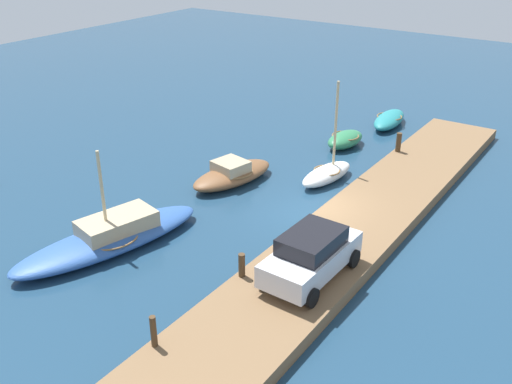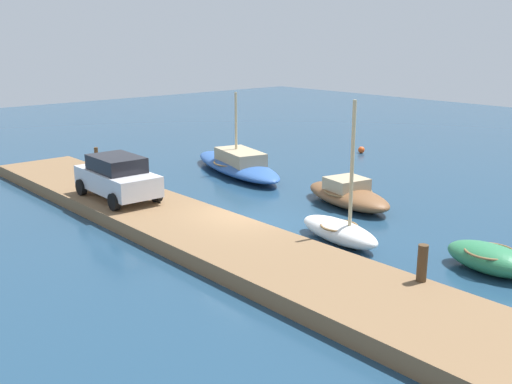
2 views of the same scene
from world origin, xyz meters
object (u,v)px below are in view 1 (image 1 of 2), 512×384
object	(u,v)px
sailboat_blue	(111,236)
motorboat_brown	(232,174)
mooring_post_mid_east	(399,142)
dinghy_green	(345,139)
mooring_post_mid_west	(242,265)
mooring_post_west	(154,331)
rowboat_white	(327,173)
parked_car	(311,254)
rowboat_teal	(389,120)

from	to	relation	value
sailboat_blue	motorboat_brown	xyz separation A→B (m)	(7.31, -0.32, -0.01)
sailboat_blue	mooring_post_mid_east	bearing A→B (deg)	-7.94
dinghy_green	mooring_post_mid_west	xyz separation A→B (m)	(-13.90, -3.09, 0.51)
sailboat_blue	mooring_post_mid_west	size ratio (longest dim) A/B	9.40
motorboat_brown	mooring_post_west	bearing A→B (deg)	-142.40
rowboat_white	parked_car	world-z (taller)	rowboat_white
mooring_post_west	mooring_post_mid_east	distance (m)	17.85
sailboat_blue	mooring_post_mid_east	size ratio (longest dim) A/B	8.12
dinghy_green	motorboat_brown	bearing A→B (deg)	167.45
mooring_post_mid_west	mooring_post_mid_east	size ratio (longest dim) A/B	0.86
sailboat_blue	mooring_post_west	bearing A→B (deg)	-108.68
dinghy_green	mooring_post_mid_east	world-z (taller)	mooring_post_mid_east
rowboat_teal	sailboat_blue	bearing A→B (deg)	164.64
rowboat_teal	parked_car	xyz separation A→B (m)	(-17.17, -4.37, 0.98)
dinghy_green	motorboat_brown	xyz separation A→B (m)	(-7.21, 2.26, 0.04)
sailboat_blue	parked_car	world-z (taller)	sailboat_blue
motorboat_brown	mooring_post_mid_west	xyz separation A→B (m)	(-6.69, -5.35, 0.47)
mooring_post_west	parked_car	distance (m)	5.83
mooring_post_west	mooring_post_mid_east	bearing A→B (deg)	0.00
sailboat_blue	mooring_post_mid_east	world-z (taller)	sailboat_blue
mooring_post_west	sailboat_blue	bearing A→B (deg)	57.58
mooring_post_west	mooring_post_mid_west	distance (m)	4.22
rowboat_teal	parked_car	distance (m)	17.74
sailboat_blue	mooring_post_west	xyz separation A→B (m)	(-3.60, -5.67, 0.54)
dinghy_green	mooring_post_mid_west	bearing A→B (deg)	-162.63
mooring_post_west	mooring_post_mid_west	world-z (taller)	mooring_post_west
dinghy_green	mooring_post_west	xyz separation A→B (m)	(-18.11, -3.09, 0.59)
mooring_post_mid_east	rowboat_white	bearing A→B (deg)	157.63
dinghy_green	rowboat_white	xyz separation A→B (m)	(-4.55, -1.32, -0.00)
motorboat_brown	rowboat_white	size ratio (longest dim) A/B	1.01
dinghy_green	motorboat_brown	size ratio (longest dim) A/B	0.58
motorboat_brown	mooring_post_mid_east	distance (m)	8.78
motorboat_brown	mooring_post_mid_east	xyz separation A→B (m)	(6.95, -5.35, 0.54)
mooring_post_mid_west	dinghy_green	bearing A→B (deg)	12.53
mooring_post_west	mooring_post_mid_west	xyz separation A→B (m)	(4.22, 0.00, -0.08)
rowboat_white	mooring_post_west	size ratio (longest dim) A/B	4.71
parked_car	mooring_post_west	bearing A→B (deg)	162.43
sailboat_blue	rowboat_white	bearing A→B (deg)	-7.64
sailboat_blue	mooring_post_west	size ratio (longest dim) A/B	7.98
dinghy_green	mooring_post_mid_west	size ratio (longest dim) A/B	3.29
sailboat_blue	mooring_post_mid_east	xyz separation A→B (m)	(14.25, -5.67, 0.53)
sailboat_blue	rowboat_teal	xyz separation A→B (m)	(19.07, -3.20, -0.08)
motorboat_brown	mooring_post_west	size ratio (longest dim) A/B	4.77
rowboat_white	parked_car	xyz separation A→B (m)	(-8.06, -3.67, 0.95)
sailboat_blue	rowboat_teal	distance (m)	19.34
mooring_post_mid_east	rowboat_teal	bearing A→B (deg)	27.11
dinghy_green	sailboat_blue	distance (m)	14.74
rowboat_white	mooring_post_mid_east	size ratio (longest dim) A/B	4.80
sailboat_blue	parked_car	xyz separation A→B (m)	(1.90, -7.57, 0.90)
sailboat_blue	mooring_post_mid_west	xyz separation A→B (m)	(0.62, -5.67, 0.46)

